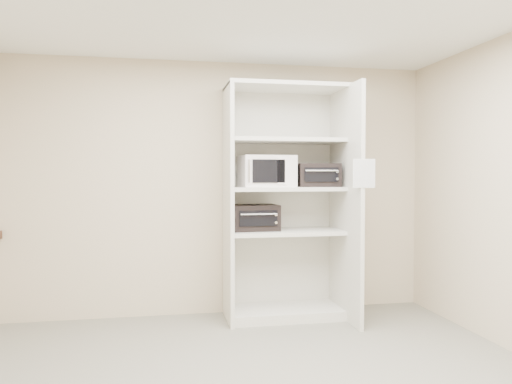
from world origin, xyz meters
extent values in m
cube|color=beige|center=(0.00, 2.00, 1.35)|extent=(4.50, 0.02, 2.70)
cube|color=beige|center=(0.00, -2.00, 1.35)|extent=(4.50, 0.02, 2.70)
cube|color=beige|center=(0.02, 1.68, 1.20)|extent=(0.04, 0.60, 2.40)
cube|color=beige|center=(1.22, 1.53, 1.20)|extent=(0.04, 0.90, 2.40)
cube|color=beige|center=(0.62, 1.99, 1.20)|extent=(1.24, 0.02, 2.40)
cube|color=beige|center=(0.62, 1.70, 0.05)|extent=(1.16, 0.56, 0.10)
cube|color=beige|center=(0.62, 1.70, 0.90)|extent=(1.16, 0.56, 0.04)
cube|color=beige|center=(0.62, 1.70, 1.35)|extent=(1.16, 0.56, 0.04)
cube|color=beige|center=(0.62, 1.70, 1.85)|extent=(1.16, 0.56, 0.04)
cube|color=beige|center=(0.62, 1.70, 2.40)|extent=(1.24, 0.60, 0.04)
cube|color=white|center=(0.43, 1.75, 1.53)|extent=(0.56, 0.44, 0.33)
cube|color=black|center=(0.96, 1.64, 1.49)|extent=(0.46, 0.36, 0.24)
cube|color=black|center=(0.30, 1.73, 1.05)|extent=(0.49, 0.38, 0.26)
cube|color=white|center=(1.23, 1.07, 1.51)|extent=(0.21, 0.02, 0.27)
camera|label=1|loc=(-0.66, -3.34, 1.50)|focal=35.00mm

